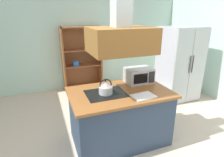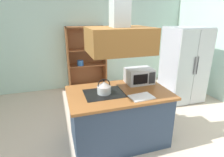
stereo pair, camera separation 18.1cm
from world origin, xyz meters
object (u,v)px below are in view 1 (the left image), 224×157
refrigerator (179,64)px  kettle (106,88)px  dish_cabinet (82,62)px  cutting_board (143,96)px  microwave (139,75)px

refrigerator → kettle: refrigerator is taller
refrigerator → dish_cabinet: size_ratio=1.02×
dish_cabinet → cutting_board: 2.85m
dish_cabinet → cutting_board: (0.31, -2.83, 0.14)m
refrigerator → dish_cabinet: (-2.11, 1.47, -0.12)m
kettle → cutting_board: bearing=-32.4°
dish_cabinet → cutting_board: size_ratio=5.11×
cutting_board → microwave: microwave is taller
refrigerator → dish_cabinet: 2.57m
cutting_board → refrigerator: bearing=37.2°
refrigerator → cutting_board: size_ratio=5.22×
cutting_board → dish_cabinet: bearing=96.3°
cutting_board → microwave: size_ratio=0.74×
refrigerator → microwave: (-1.57, -0.79, 0.14)m
dish_cabinet → cutting_board: bearing=-83.7°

